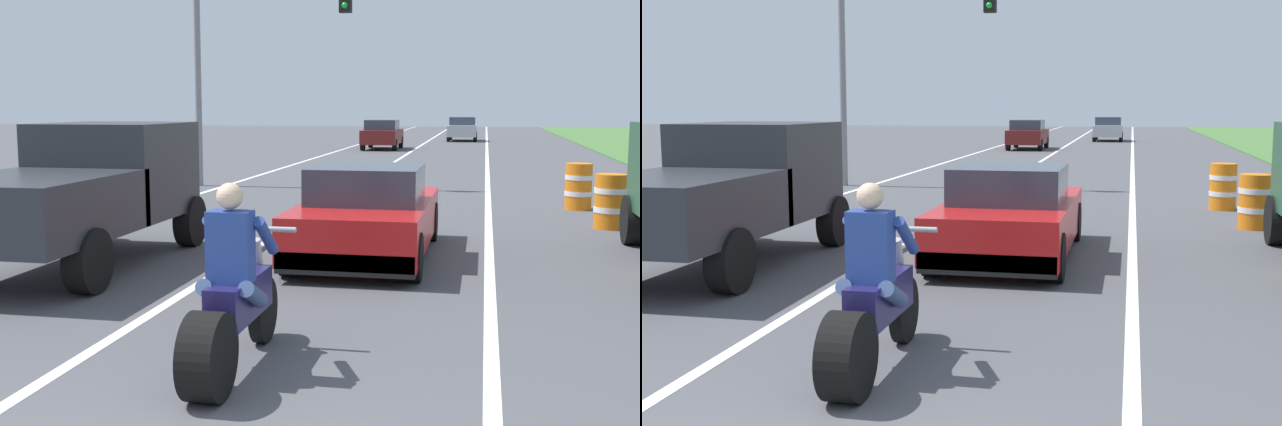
% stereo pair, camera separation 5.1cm
% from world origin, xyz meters
% --- Properties ---
extents(lane_stripe_left_solid, '(0.14, 120.00, 0.01)m').
position_xyz_m(lane_stripe_left_solid, '(-5.40, 20.00, 0.00)').
color(lane_stripe_left_solid, white).
rests_on(lane_stripe_left_solid, ground).
extents(lane_stripe_right_solid, '(0.14, 120.00, 0.01)m').
position_xyz_m(lane_stripe_right_solid, '(1.80, 20.00, 0.00)').
color(lane_stripe_right_solid, white).
rests_on(lane_stripe_right_solid, ground).
extents(lane_stripe_centre_dashed, '(0.14, 120.00, 0.01)m').
position_xyz_m(lane_stripe_centre_dashed, '(-1.80, 20.00, 0.00)').
color(lane_stripe_centre_dashed, white).
rests_on(lane_stripe_centre_dashed, ground).
extents(motorcycle_with_rider, '(0.70, 2.21, 1.62)m').
position_xyz_m(motorcycle_with_rider, '(-0.33, 2.46, 0.59)').
color(motorcycle_with_rider, black).
rests_on(motorcycle_with_rider, ground).
extents(sports_car_red, '(1.84, 4.30, 1.37)m').
position_xyz_m(sports_car_red, '(0.02, 7.83, 0.63)').
color(sports_car_red, red).
rests_on(sports_car_red, ground).
extents(pickup_truck_left_lane_dark_grey, '(2.02, 4.80, 1.98)m').
position_xyz_m(pickup_truck_left_lane_dark_grey, '(-3.78, 6.48, 1.11)').
color(pickup_truck_left_lane_dark_grey, '#2D3035').
rests_on(pickup_truck_left_lane_dark_grey, ground).
extents(traffic_light_mast_near, '(4.62, 0.34, 6.00)m').
position_xyz_m(traffic_light_mast_near, '(-4.70, 17.33, 4.00)').
color(traffic_light_mast_near, gray).
rests_on(traffic_light_mast_near, ground).
extents(construction_barrel_mid, '(0.58, 0.58, 1.00)m').
position_xyz_m(construction_barrel_mid, '(3.96, 11.47, 0.50)').
color(construction_barrel_mid, orange).
rests_on(construction_barrel_mid, ground).
extents(construction_barrel_far, '(0.58, 0.58, 1.00)m').
position_xyz_m(construction_barrel_far, '(3.70, 14.14, 0.50)').
color(construction_barrel_far, orange).
rests_on(construction_barrel_far, ground).
extents(distant_car_far_ahead, '(1.80, 4.00, 1.50)m').
position_xyz_m(distant_car_far_ahead, '(-3.45, 36.68, 0.77)').
color(distant_car_far_ahead, maroon).
rests_on(distant_car_far_ahead, ground).
extents(distant_car_further_ahead, '(1.80, 4.00, 1.50)m').
position_xyz_m(distant_car_further_ahead, '(0.28, 47.12, 0.77)').
color(distant_car_further_ahead, '#B2B2B7').
rests_on(distant_car_further_ahead, ground).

